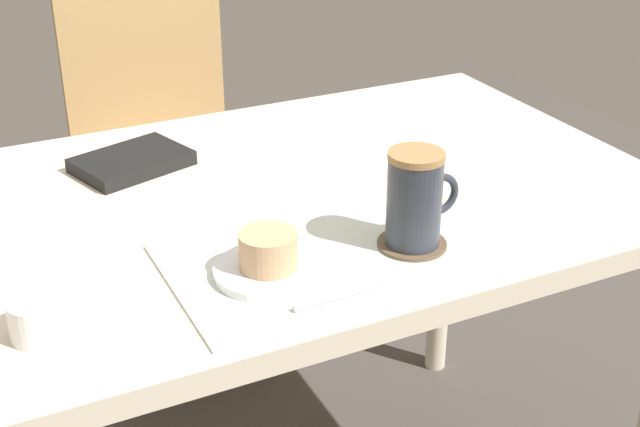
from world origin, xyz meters
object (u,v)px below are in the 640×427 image
(dining_table, at_px, (269,239))
(pastry, at_px, (268,250))
(small_book, at_px, (132,162))
(sugar_bowl, at_px, (38,318))
(coffee_mug, at_px, (416,198))
(pastry_plate, at_px, (269,271))
(wooden_chair, at_px, (161,159))

(dining_table, xyz_separation_m, pastry, (-0.10, -0.23, 0.12))
(pastry, bearing_deg, small_book, 98.72)
(pastry, xyz_separation_m, sugar_bowl, (-0.30, -0.01, -0.02))
(dining_table, distance_m, small_book, 0.27)
(coffee_mug, bearing_deg, pastry_plate, 176.02)
(pastry, xyz_separation_m, coffee_mug, (0.21, -0.01, 0.04))
(coffee_mug, distance_m, small_book, 0.53)
(pastry, bearing_deg, wooden_chair, 82.19)
(pastry, distance_m, sugar_bowl, 0.30)
(wooden_chair, bearing_deg, pastry_plate, 86.11)
(wooden_chair, distance_m, sugar_bowl, 1.12)
(dining_table, bearing_deg, pastry_plate, -112.82)
(coffee_mug, bearing_deg, wooden_chair, 94.40)
(pastry, relative_size, sugar_bowl, 1.12)
(pastry_plate, bearing_deg, coffee_mug, -3.98)
(pastry_plate, distance_m, coffee_mug, 0.23)
(dining_table, xyz_separation_m, pastry_plate, (-0.10, -0.23, 0.09))
(dining_table, height_order, pastry, pastry)
(pastry_plate, xyz_separation_m, small_book, (-0.07, 0.43, 0.00))
(wooden_chair, relative_size, pastry, 11.76)
(pastry_plate, xyz_separation_m, sugar_bowl, (-0.30, -0.01, 0.02))
(pastry, bearing_deg, coffee_mug, -3.98)
(coffee_mug, height_order, small_book, coffee_mug)
(dining_table, bearing_deg, sugar_bowl, -148.99)
(dining_table, xyz_separation_m, sugar_bowl, (-0.40, -0.24, 0.10))
(pastry, bearing_deg, dining_table, 67.18)
(dining_table, relative_size, pastry, 16.17)
(wooden_chair, xyz_separation_m, pastry_plate, (-0.14, -1.00, 0.25))
(dining_table, relative_size, wooden_chair, 1.37)
(pastry, relative_size, small_book, 0.43)
(dining_table, height_order, coffee_mug, coffee_mug)
(wooden_chair, height_order, sugar_bowl, wooden_chair)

